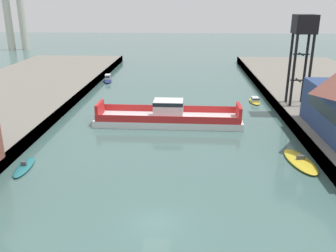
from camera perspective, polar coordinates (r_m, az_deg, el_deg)
name	(u,v)px	position (r m, az deg, el deg)	size (l,w,h in m)	color
ground_plane	(156,224)	(33.14, -1.96, -15.17)	(400.00, 400.00, 0.00)	#476B66
chain_ferry	(168,117)	(57.65, 0.06, 1.46)	(23.24, 6.52, 3.89)	silver
moored_boat_near_left	(255,100)	(72.09, 13.51, 3.95)	(2.02, 5.16, 1.14)	yellow
moored_boat_near_right	(24,167)	(45.94, -21.74, -6.01)	(2.00, 5.73, 0.89)	#237075
moored_boat_mid_left	(300,161)	(46.87, 20.13, -5.23)	(3.70, 7.90, 1.02)	yellow
moored_boat_mid_right	(108,79)	(89.89, -9.47, 7.32)	(2.41, 5.71, 1.72)	navy
crane_tower	(304,34)	(64.67, 20.62, 13.42)	(3.46, 3.46, 14.84)	black
smokestack_distant_b	(6,6)	(159.80, -24.15, 16.90)	(3.00, 3.00, 31.53)	beige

